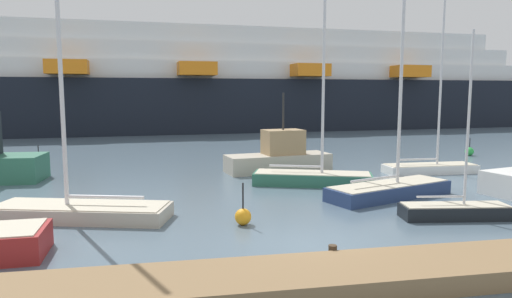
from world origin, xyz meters
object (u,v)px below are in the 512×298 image
at_px(channel_buoy_2, 243,216).
at_px(cruise_ship, 132,84).
at_px(sailboat_4, 430,166).
at_px(sailboat_1, 80,205).
at_px(sailboat_5, 313,175).
at_px(sailboat_0, 455,209).
at_px(fishing_boat_1, 279,157).
at_px(channel_buoy_0, 39,164).
at_px(sailboat_3, 389,187).
at_px(channel_buoy_1, 469,151).

height_order(channel_buoy_2, cruise_ship, cruise_ship).
xyz_separation_m(sailboat_4, channel_buoy_2, (-12.94, -8.86, -0.13)).
xyz_separation_m(sailboat_1, sailboat_5, (10.84, 4.76, -0.04)).
bearing_deg(sailboat_0, sailboat_1, 177.83).
height_order(sailboat_1, sailboat_5, sailboat_1).
xyz_separation_m(sailboat_1, cruise_ship, (-0.88, 42.92, 5.33)).
distance_m(sailboat_1, fishing_boat_1, 13.72).
distance_m(sailboat_4, channel_buoy_0, 24.52).
distance_m(channel_buoy_0, channel_buoy_2, 18.46).
relative_size(sailboat_4, sailboat_5, 0.91).
distance_m(sailboat_3, fishing_boat_1, 8.65).
height_order(sailboat_0, cruise_ship, cruise_ship).
relative_size(sailboat_0, channel_buoy_0, 4.78).
distance_m(sailboat_3, channel_buoy_2, 8.10).
xyz_separation_m(sailboat_1, channel_buoy_1, (26.22, 13.41, -0.22)).
distance_m(sailboat_3, sailboat_4, 7.89).
bearing_deg(channel_buoy_2, sailboat_3, 23.33).
bearing_deg(fishing_boat_1, channel_buoy_2, -119.49).
xyz_separation_m(channel_buoy_2, cruise_ship, (-6.92, 44.86, 5.56)).
height_order(sailboat_3, channel_buoy_1, sailboat_3).
xyz_separation_m(sailboat_4, cruise_ship, (-19.86, 36.00, 5.43)).
bearing_deg(channel_buoy_1, sailboat_4, -138.14).
xyz_separation_m(fishing_boat_1, cruise_ship, (-11.02, 33.68, 4.97)).
xyz_separation_m(sailboat_4, channel_buoy_0, (-23.75, 6.11, -0.15)).
bearing_deg(channel_buoy_1, channel_buoy_2, -142.74).
relative_size(sailboat_0, sailboat_1, 0.56).
xyz_separation_m(sailboat_3, sailboat_5, (-2.63, 3.49, 0.02)).
bearing_deg(channel_buoy_2, channel_buoy_1, 37.26).
distance_m(sailboat_3, cruise_ship, 44.38).
bearing_deg(channel_buoy_2, sailboat_4, 34.41).
distance_m(channel_buoy_0, channel_buoy_1, 30.99).
bearing_deg(sailboat_1, sailboat_3, -158.96).
height_order(sailboat_3, fishing_boat_1, sailboat_3).
bearing_deg(cruise_ship, sailboat_0, -75.88).
bearing_deg(fishing_boat_1, channel_buoy_0, 156.37).
distance_m(sailboat_5, channel_buoy_0, 17.67).
bearing_deg(sailboat_5, channel_buoy_0, 171.56).
relative_size(sailboat_5, channel_buoy_0, 7.43).
distance_m(sailboat_4, channel_buoy_2, 15.69).
bearing_deg(channel_buoy_1, channel_buoy_0, -179.30).
relative_size(sailboat_5, channel_buoy_2, 7.07).
bearing_deg(sailboat_3, cruise_ship, 89.08).
xyz_separation_m(sailboat_1, channel_buoy_2, (6.04, -1.94, -0.23)).
bearing_deg(sailboat_3, channel_buoy_2, -176.60).
xyz_separation_m(channel_buoy_1, cruise_ship, (-27.10, 29.51, 5.55)).
relative_size(sailboat_3, channel_buoy_2, 6.77).
distance_m(sailboat_3, channel_buoy_0, 21.70).
relative_size(fishing_boat_1, channel_buoy_2, 4.26).
bearing_deg(fishing_boat_1, sailboat_4, -24.04).
relative_size(sailboat_3, sailboat_4, 1.05).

